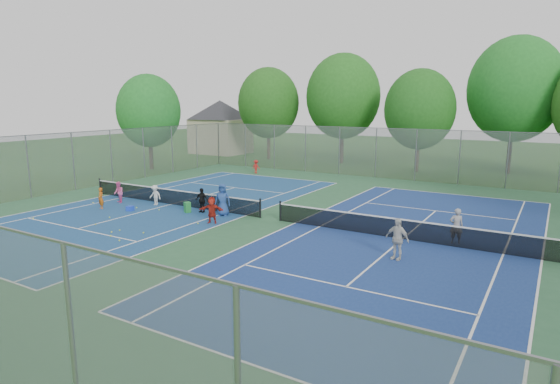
{
  "coord_description": "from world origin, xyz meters",
  "views": [
    {
      "loc": [
        12.64,
        -20.09,
        6.08
      ],
      "look_at": [
        0.0,
        1.0,
        1.3
      ],
      "focal_mm": 30.0,
      "sensor_mm": 36.0,
      "label": 1
    }
  ],
  "objects_px": {
    "net_left": "(171,197)",
    "instructor": "(456,226)",
    "net_right": "(403,230)",
    "ball_hopper": "(187,207)",
    "ball_crate": "(130,209)"
  },
  "relations": [
    {
      "from": "net_left",
      "to": "instructor",
      "type": "distance_m",
      "value": 16.16
    },
    {
      "from": "ball_hopper",
      "to": "instructor",
      "type": "relative_size",
      "value": 0.38
    },
    {
      "from": "ball_crate",
      "to": "instructor",
      "type": "bearing_deg",
      "value": 10.02
    },
    {
      "from": "net_left",
      "to": "ball_crate",
      "type": "xyz_separation_m",
      "value": [
        -0.81,
        -2.43,
        -0.31
      ]
    },
    {
      "from": "net_right",
      "to": "ball_crate",
      "type": "bearing_deg",
      "value": -170.7
    },
    {
      "from": "ball_crate",
      "to": "instructor",
      "type": "relative_size",
      "value": 0.21
    },
    {
      "from": "net_left",
      "to": "ball_crate",
      "type": "distance_m",
      "value": 2.58
    },
    {
      "from": "ball_hopper",
      "to": "net_right",
      "type": "bearing_deg",
      "value": 5.26
    },
    {
      "from": "ball_hopper",
      "to": "instructor",
      "type": "height_order",
      "value": "instructor"
    },
    {
      "from": "net_left",
      "to": "net_right",
      "type": "height_order",
      "value": "same"
    },
    {
      "from": "net_right",
      "to": "instructor",
      "type": "distance_m",
      "value": 2.24
    },
    {
      "from": "net_left",
      "to": "net_right",
      "type": "xyz_separation_m",
      "value": [
        14.0,
        0.0,
        0.0
      ]
    },
    {
      "from": "net_left",
      "to": "instructor",
      "type": "height_order",
      "value": "instructor"
    },
    {
      "from": "ball_crate",
      "to": "instructor",
      "type": "height_order",
      "value": "instructor"
    },
    {
      "from": "net_left",
      "to": "ball_crate",
      "type": "relative_size",
      "value": 38.8
    }
  ]
}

